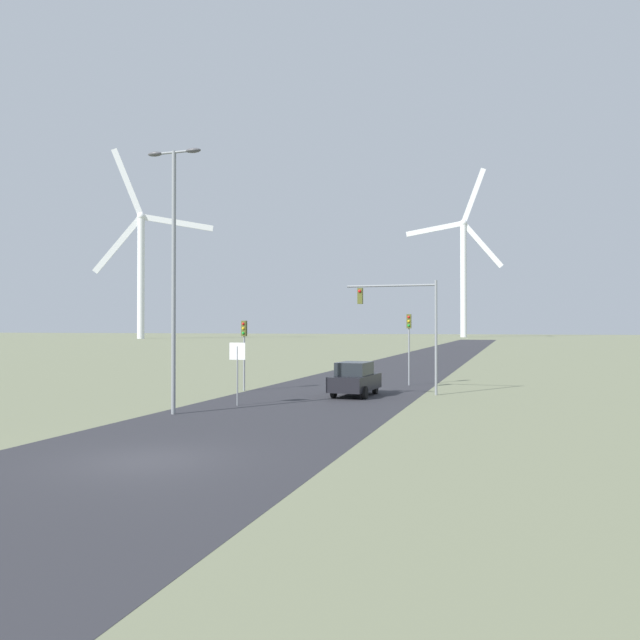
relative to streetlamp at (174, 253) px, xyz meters
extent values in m
plane|color=#757A5B|center=(4.07, -8.25, -6.88)|extent=(600.00, 600.00, 0.00)
cube|color=#2D2D33|center=(4.07, 39.75, -6.88)|extent=(10.00, 240.00, 0.01)
cylinder|color=gray|center=(0.00, 0.00, -1.27)|extent=(0.18, 0.18, 11.22)
cylinder|color=gray|center=(0.00, 0.00, 4.29)|extent=(1.84, 0.10, 0.10)
ellipsoid|color=#4C4C51|center=(-0.92, 0.00, 4.29)|extent=(0.70, 0.32, 0.20)
ellipsoid|color=#4C4C51|center=(0.92, 0.00, 4.29)|extent=(0.70, 0.32, 0.20)
cylinder|color=gray|center=(1.36, 3.48, -5.49)|extent=(0.07, 0.07, 2.79)
cube|color=white|center=(1.36, 3.46, -4.32)|extent=(0.81, 0.01, 0.81)
cube|color=red|center=(1.36, 3.48, -4.32)|extent=(0.76, 0.02, 0.76)
cylinder|color=gray|center=(-1.12, 9.74, -4.85)|extent=(0.11, 0.11, 4.07)
cube|color=#4C511E|center=(-1.12, 9.74, -3.26)|extent=(0.28, 0.24, 0.90)
sphere|color=red|center=(-1.12, 9.60, -2.99)|extent=(0.16, 0.16, 0.16)
sphere|color=gold|center=(-1.12, 9.60, -3.26)|extent=(0.16, 0.16, 0.16)
sphere|color=green|center=(-1.12, 9.60, -3.53)|extent=(0.16, 0.16, 0.16)
cylinder|color=gray|center=(7.46, 16.04, -4.62)|extent=(0.11, 0.11, 4.52)
cube|color=#4C511E|center=(7.46, 16.04, -2.81)|extent=(0.28, 0.24, 0.90)
sphere|color=red|center=(7.46, 15.90, -2.54)|extent=(0.16, 0.16, 0.16)
sphere|color=gold|center=(7.46, 15.90, -2.81)|extent=(0.16, 0.16, 0.16)
sphere|color=green|center=(7.46, 15.90, -3.08)|extent=(0.16, 0.16, 0.16)
cylinder|color=gray|center=(9.77, 10.82, -3.75)|extent=(0.14, 0.14, 6.26)
cylinder|color=gray|center=(7.28, 10.82, -0.87)|extent=(4.99, 0.12, 0.12)
cube|color=#4C511E|center=(5.54, 10.82, -1.42)|extent=(0.28, 0.24, 0.90)
sphere|color=red|center=(5.54, 10.68, -1.15)|extent=(0.18, 0.18, 0.18)
cube|color=black|center=(5.67, 9.07, -6.15)|extent=(2.08, 4.21, 0.80)
cube|color=#1E2328|center=(5.67, 8.92, -5.40)|extent=(1.70, 2.20, 0.70)
cylinder|color=black|center=(4.84, 10.34, -6.55)|extent=(0.22, 0.66, 0.66)
cylinder|color=black|center=(6.50, 10.34, -6.55)|extent=(0.22, 0.66, 0.66)
cylinder|color=black|center=(4.84, 7.80, -6.55)|extent=(0.22, 0.66, 0.66)
cylinder|color=black|center=(6.50, 7.80, -6.55)|extent=(0.22, 0.66, 0.66)
cylinder|color=silver|center=(-97.33, 145.20, 12.19)|extent=(2.20, 2.20, 38.14)
sphere|color=silver|center=(-97.33, 145.20, 31.26)|extent=(2.60, 2.60, 2.60)
cube|color=silver|center=(-87.10, 150.19, 29.59)|extent=(19.76, 9.98, 4.92)
cube|color=silver|center=(-101.15, 143.34, 41.94)|extent=(8.94, 4.70, 20.83)
cube|color=silver|center=(-103.74, 142.08, 22.23)|extent=(13.58, 6.96, 18.15)
cylinder|color=silver|center=(-3.43, 204.19, 13.52)|extent=(2.20, 2.20, 40.80)
sphere|color=silver|center=(-3.43, 204.19, 33.92)|extent=(2.60, 2.60, 2.60)
cube|color=silver|center=(0.19, 204.68, 43.86)|extent=(8.53, 1.64, 19.29)
cube|color=silver|center=(-13.77, 202.80, 32.10)|extent=(19.79, 3.16, 5.18)
cube|color=silver|center=(3.30, 205.10, 25.78)|extent=(14.07, 2.39, 16.42)
camera|label=1|loc=(13.84, -23.43, -3.16)|focal=35.00mm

